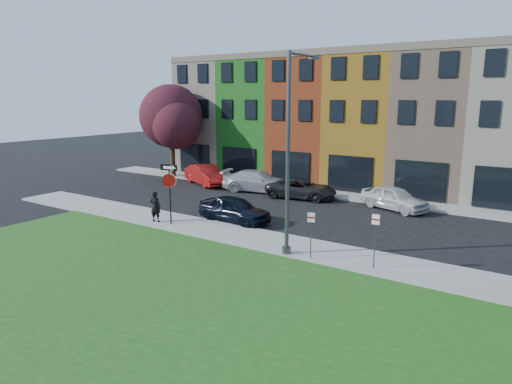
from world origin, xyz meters
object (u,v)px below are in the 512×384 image
Objects in this scene: man at (155,207)px; street_lamp at (290,155)px; stop_sign at (169,182)px; sedan_near at (234,209)px.

man is 9.47m from street_lamp.
stop_sign is 0.38× the size of street_lamp.
stop_sign reaches higher than man.
man is 4.43m from sedan_near.
sedan_near is at bearing 36.04° from stop_sign.
stop_sign is at bearing 174.01° from man.
street_lamp reaches higher than man.
man is at bearing 179.95° from street_lamp.
man is at bearing 132.04° from sedan_near.
stop_sign is at bearing 140.27° from sedan_near.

